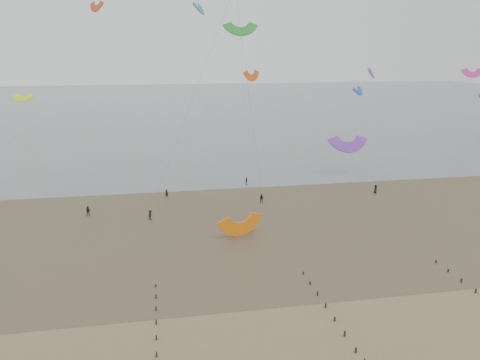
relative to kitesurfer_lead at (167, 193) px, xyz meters
name	(u,v)px	position (x,y,z in m)	size (l,w,h in m)	color
ground	(301,334)	(11.80, -46.65, -0.82)	(500.00, 500.00, 0.00)	brown
sea_and_shore	(216,217)	(7.72, -12.25, -0.81)	(500.00, 665.00, 0.03)	#475654
kitesurfer_lead	(167,193)	(0.00, 0.00, 0.00)	(0.60, 0.39, 1.65)	black
kitesurfers	(308,188)	(27.17, -1.52, 0.00)	(120.51, 24.88, 1.71)	black
grounded_kite	(241,235)	(10.45, -20.82, -0.82)	(6.30, 3.30, 4.80)	orange
kites_airborne	(163,64)	(1.23, 42.92, 22.41)	(244.99, 125.35, 42.44)	purple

